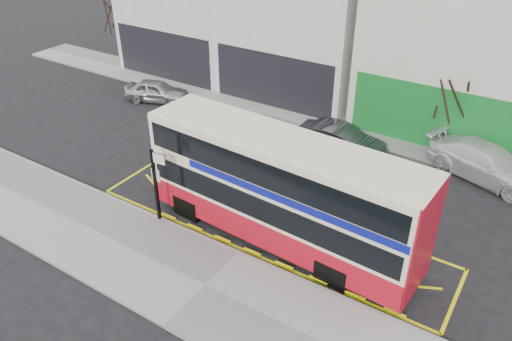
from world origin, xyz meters
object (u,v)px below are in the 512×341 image
Objects in this scene: bus_stop_post at (156,179)px; car_grey at (340,140)px; street_tree_left at (116,2)px; car_white at (487,163)px; street_tree_right at (456,86)px; car_silver at (157,91)px; double_decker_bus at (282,190)px.

bus_stop_post is 9.44m from car_grey.
street_tree_left is (-18.46, 4.02, 3.33)m from car_grey.
bus_stop_post is 0.58× the size of car_white.
street_tree_right is (4.08, 3.02, 2.63)m from car_grey.
car_silver is 0.75× the size of street_tree_right.
car_grey is (3.50, 8.68, -1.27)m from bus_stop_post.
street_tree_right reaches higher than car_grey.
street_tree_left is at bearing 77.47° from car_grey.
street_tree_left is (-24.76, 2.60, 3.28)m from car_white.
car_silver is (-12.50, 7.08, -1.54)m from double_decker_bus.
car_silver is at bearing 89.67° from car_grey.
car_silver is (-8.12, 8.70, -1.35)m from bus_stop_post.
car_white is at bearing -35.71° from street_tree_right.
street_tree_right is at bearing 72.65° from car_white.
car_silver is 8.63m from street_tree_left.
street_tree_left is (-14.95, 12.70, 2.06)m from bus_stop_post.
car_white is (6.30, 1.42, 0.05)m from car_grey.
car_grey is 19.18m from street_tree_left.
street_tree_left is at bearing 153.56° from double_decker_bus.
car_grey is at bearing 100.47° from double_decker_bus.
street_tree_right is at bearing -2.55° from street_tree_left.
double_decker_bus is 2.13× the size of street_tree_right.
car_silver is 0.86× the size of car_grey.
car_grey reaches higher than car_silver.
car_silver is at bearing 127.37° from bus_stop_post.
bus_stop_post is at bearing -122.98° from street_tree_right.
double_decker_bus is at bearing 14.61° from bus_stop_post.
street_tree_right reaches higher than double_decker_bus.
double_decker_bus reaches higher than car_silver.
car_grey is 0.82× the size of car_white.
double_decker_bus is at bearing -29.80° from street_tree_left.
street_tree_left is at bearing 102.38° from car_white.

